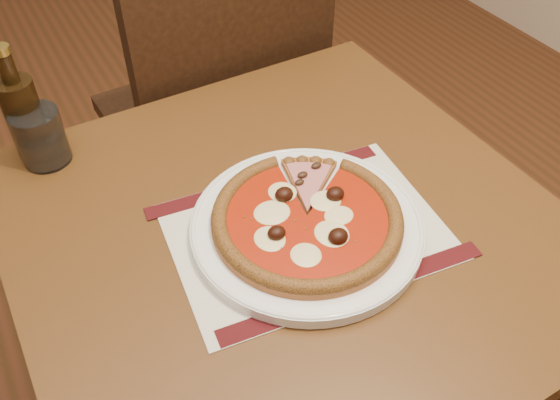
# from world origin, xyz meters

# --- Properties ---
(table) EXTENTS (0.81, 0.81, 0.75)m
(table) POSITION_xyz_m (0.52, 0.14, 0.65)
(table) COLOR brown
(table) RESTS_ON ground
(chair_far) EXTENTS (0.48, 0.48, 0.97)m
(chair_far) POSITION_xyz_m (0.66, 0.71, 0.55)
(chair_far) COLOR black
(chair_far) RESTS_ON ground
(placemat) EXTENTS (0.43, 0.33, 0.00)m
(placemat) POSITION_xyz_m (0.54, 0.10, 0.75)
(placemat) COLOR beige
(placemat) RESTS_ON table
(plate) EXTENTS (0.35, 0.35, 0.02)m
(plate) POSITION_xyz_m (0.54, 0.10, 0.76)
(plate) COLOR white
(plate) RESTS_ON placemat
(pizza) EXTENTS (0.28, 0.28, 0.04)m
(pizza) POSITION_xyz_m (0.54, 0.10, 0.78)
(pizza) COLOR #A85F28
(pizza) RESTS_ON plate
(ham_slice) EXTENTS (0.10, 0.12, 0.02)m
(ham_slice) POSITION_xyz_m (0.60, 0.17, 0.78)
(ham_slice) COLOR #A85F28
(ham_slice) RESTS_ON plate
(water_glass) EXTENTS (0.10, 0.10, 0.10)m
(water_glass) POSITION_xyz_m (0.25, 0.46, 0.80)
(water_glass) COLOR white
(water_glass) RESTS_ON table
(bottle) EXTENTS (0.06, 0.06, 0.20)m
(bottle) POSITION_xyz_m (0.23, 0.49, 0.83)
(bottle) COLOR #34200D
(bottle) RESTS_ON table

